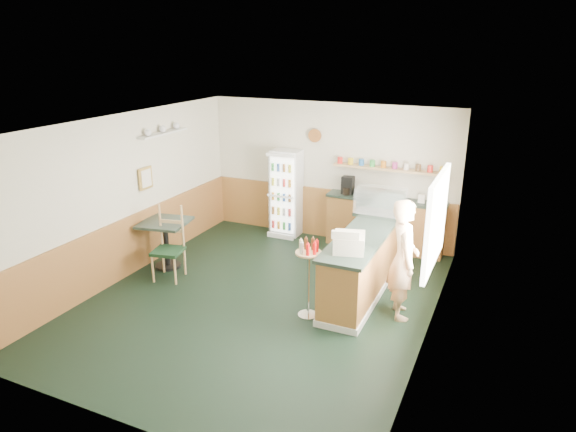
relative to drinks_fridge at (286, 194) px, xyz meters
The scene contains 13 objects.
ground 2.99m from the drinks_fridge, 73.22° to the right, with size 6.00×6.00×0.00m, color black.
room_envelope 2.19m from the drinks_fridge, 73.38° to the right, with size 5.04×6.02×2.72m.
service_counter 2.77m from the drinks_fridge, 37.40° to the right, with size 0.68×3.01×1.01m.
back_counter 2.04m from the drinks_fridge, ahead, with size 2.24×0.42×1.69m.
drinks_fridge is the anchor object (origin of this frame).
display_case 2.41m from the drinks_fridge, 24.03° to the right, with size 0.83×0.43×0.47m.
cash_register 3.43m from the drinks_fridge, 50.51° to the right, with size 0.42×0.44×0.24m, color beige.
shopkeeper 3.69m from the drinks_fridge, 38.84° to the right, with size 0.58×0.42×1.75m, color tan.
condiment_stand 3.34m from the drinks_fridge, 59.97° to the right, with size 0.37×0.37×1.17m.
newspaper_rack 2.54m from the drinks_fridge, 43.54° to the right, with size 0.09×0.43×0.51m.
cafe_table 2.65m from the drinks_fridge, 117.73° to the right, with size 0.90×0.90×0.85m.
cafe_chair 2.76m from the drinks_fridge, 109.36° to the right, with size 0.54×0.54×1.23m.
dog_doorstop 2.54m from the drinks_fridge, 47.49° to the right, with size 0.25×0.33×0.30m.
Camera 1 is at (3.30, -6.27, 3.78)m, focal length 32.00 mm.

